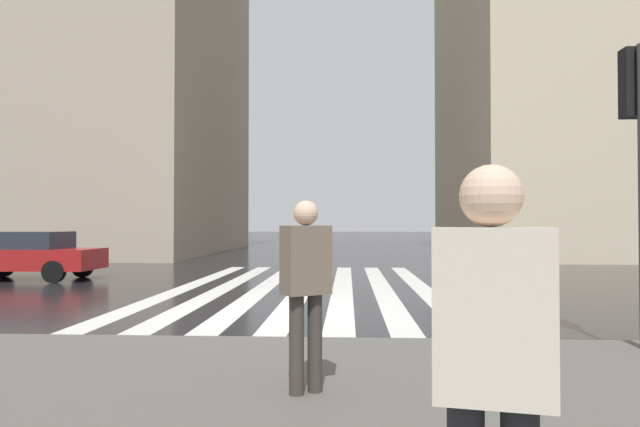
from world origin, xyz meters
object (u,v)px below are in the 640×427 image
(car_red, at_px, (26,254))
(pedestrian_by_billboard, at_px, (306,280))
(traffic_signal_post, at_px, (638,130))
(pedestrian_approaching_kerb, at_px, (492,363))

(car_red, xyz_separation_m, pedestrian_by_billboard, (-10.89, -9.05, 0.38))
(pedestrian_by_billboard, bearing_deg, car_red, 39.74)
(pedestrian_by_billboard, bearing_deg, traffic_signal_post, -62.51)
(traffic_signal_post, xyz_separation_m, pedestrian_approaching_kerb, (-4.89, 3.01, -1.62))
(traffic_signal_post, height_order, pedestrian_by_billboard, traffic_signal_post)
(car_red, relative_size, pedestrian_by_billboard, 2.44)
(pedestrian_approaching_kerb, bearing_deg, pedestrian_by_billboard, 16.85)
(traffic_signal_post, relative_size, pedestrian_by_billboard, 2.16)
(traffic_signal_post, height_order, pedestrian_approaching_kerb, traffic_signal_post)
(car_red, xyz_separation_m, pedestrian_approaching_kerb, (-13.76, -9.92, 0.38))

